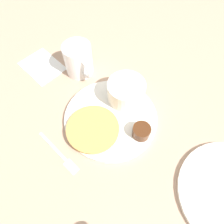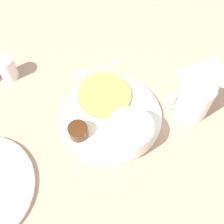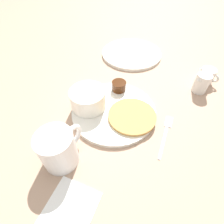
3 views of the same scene
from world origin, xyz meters
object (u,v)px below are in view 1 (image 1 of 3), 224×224
at_px(plate, 111,118).
at_px(fork, 62,157).
at_px(coffee_mug, 78,60).
at_px(bowl, 126,91).

distance_m(plate, fork, 0.17).
xyz_separation_m(coffee_mug, fork, (-0.24, 0.16, -0.05)).
bearing_deg(coffee_mug, plate, -179.30).
bearing_deg(fork, plate, -76.54).
bearing_deg(plate, coffee_mug, 0.70).
bearing_deg(coffee_mug, bowl, -156.67).
bearing_deg(coffee_mug, fork, 146.62).
relative_size(plate, fork, 1.79).
distance_m(coffee_mug, fork, 0.29).
relative_size(bowl, coffee_mug, 0.88).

